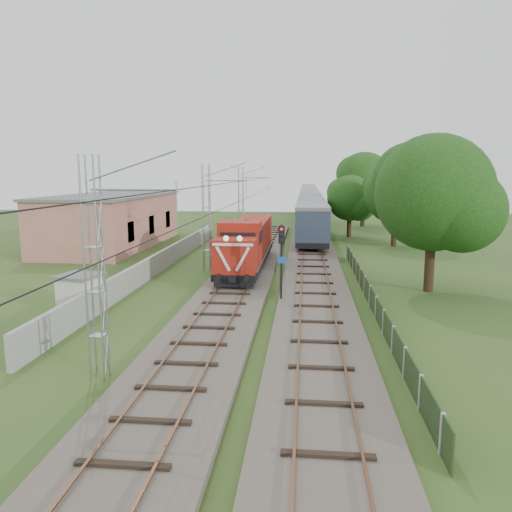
# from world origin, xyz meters

# --- Properties ---
(ground) EXTENTS (140.00, 140.00, 0.00)m
(ground) POSITION_xyz_m (0.00, 0.00, 0.00)
(ground) COLOR #284A1B
(ground) RESTS_ON ground
(track_main) EXTENTS (4.20, 70.00, 0.45)m
(track_main) POSITION_xyz_m (0.00, 7.00, 0.18)
(track_main) COLOR #6B6054
(track_main) RESTS_ON ground
(track_side) EXTENTS (4.20, 80.00, 0.45)m
(track_side) POSITION_xyz_m (5.00, 20.00, 0.18)
(track_side) COLOR #6B6054
(track_side) RESTS_ON ground
(catenary) EXTENTS (3.31, 70.00, 8.00)m
(catenary) POSITION_xyz_m (-2.95, 12.00, 4.05)
(catenary) COLOR gray
(catenary) RESTS_ON ground
(boundary_wall) EXTENTS (0.25, 40.00, 1.50)m
(boundary_wall) POSITION_xyz_m (-6.50, 12.00, 0.75)
(boundary_wall) COLOR #9E9E99
(boundary_wall) RESTS_ON ground
(station_building) EXTENTS (8.40, 20.40, 5.22)m
(station_building) POSITION_xyz_m (-15.00, 24.00, 2.63)
(station_building) COLOR tan
(station_building) RESTS_ON ground
(fence) EXTENTS (0.12, 32.00, 1.20)m
(fence) POSITION_xyz_m (8.00, 3.00, 0.60)
(fence) COLOR black
(fence) RESTS_ON ground
(locomotive) EXTENTS (2.77, 15.79, 4.01)m
(locomotive) POSITION_xyz_m (0.00, 12.68, 2.10)
(locomotive) COLOR black
(locomotive) RESTS_ON ground
(coach_rake) EXTENTS (3.17, 94.70, 3.67)m
(coach_rake) POSITION_xyz_m (5.00, 66.91, 2.61)
(coach_rake) COLOR black
(coach_rake) RESTS_ON ground
(signal_post) EXTENTS (0.50, 0.39, 4.52)m
(signal_post) POSITION_xyz_m (3.05, 2.95, 3.11)
(signal_post) COLOR black
(signal_post) RESTS_ON ground
(relay_hut) EXTENTS (2.39, 2.39, 2.11)m
(relay_hut) POSITION_xyz_m (-7.40, 0.01, 1.07)
(relay_hut) COLOR silver
(relay_hut) RESTS_ON ground
(tree_a) EXTENTS (7.51, 7.15, 9.73)m
(tree_a) POSITION_xyz_m (12.19, 6.95, 6.07)
(tree_a) COLOR #3A2718
(tree_a) RESTS_ON ground
(tree_b) EXTENTS (6.68, 6.36, 8.66)m
(tree_b) POSITION_xyz_m (13.36, 26.60, 5.40)
(tree_b) COLOR #3A2718
(tree_b) RESTS_ON ground
(tree_c) EXTENTS (5.48, 5.22, 7.11)m
(tree_c) POSITION_xyz_m (9.46, 33.49, 4.43)
(tree_c) COLOR #3A2718
(tree_c) RESTS_ON ground
(tree_d) EXTENTS (7.84, 7.47, 10.17)m
(tree_d) POSITION_xyz_m (12.35, 45.49, 6.34)
(tree_d) COLOR #3A2718
(tree_d) RESTS_ON ground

